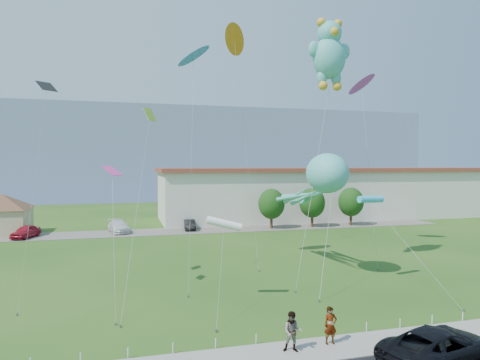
% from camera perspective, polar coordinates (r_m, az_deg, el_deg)
% --- Properties ---
extents(ground, '(160.00, 160.00, 0.00)m').
position_cam_1_polar(ground, '(24.24, 8.40, -18.96)').
color(ground, '#214A14').
rests_on(ground, ground).
extents(sidewalk, '(80.00, 2.50, 0.10)m').
position_cam_1_polar(sidewalk, '(21.91, 11.45, -21.19)').
color(sidewalk, gray).
rests_on(sidewalk, ground).
extents(parking_strip, '(70.00, 6.00, 0.06)m').
position_cam_1_polar(parking_strip, '(57.15, -5.71, -6.70)').
color(parking_strip, '#59544C').
rests_on(parking_strip, ground).
extents(hill_ridge, '(160.00, 50.00, 25.00)m').
position_cam_1_polar(hill_ridge, '(141.11, -11.25, 3.52)').
color(hill_ridge, gray).
rests_on(hill_ridge, ground).
extents(pavilion, '(9.20, 9.20, 5.00)m').
position_cam_1_polar(pavilion, '(60.92, -29.14, -3.57)').
color(pavilion, tan).
rests_on(pavilion, ground).
extents(warehouse, '(61.00, 15.00, 8.20)m').
position_cam_1_polar(warehouse, '(73.76, 13.46, -1.58)').
color(warehouse, beige).
rests_on(warehouse, ground).
extents(rope_fence, '(26.05, 0.05, 0.50)m').
position_cam_1_polar(rope_fence, '(23.04, 9.76, -19.45)').
color(rope_fence, white).
rests_on(rope_fence, ground).
extents(tree_near, '(3.60, 3.60, 5.47)m').
position_cam_1_polar(tree_near, '(58.21, 4.22, -3.21)').
color(tree_near, '#3F2B19').
rests_on(tree_near, ground).
extents(tree_mid, '(3.60, 3.60, 5.47)m').
position_cam_1_polar(tree_mid, '(60.44, 9.61, -3.04)').
color(tree_mid, '#3F2B19').
rests_on(tree_mid, ground).
extents(tree_far, '(3.60, 3.60, 5.47)m').
position_cam_1_polar(tree_far, '(63.16, 14.57, -2.86)').
color(tree_far, '#3F2B19').
rests_on(tree_far, ground).
extents(suv, '(6.23, 4.04, 1.60)m').
position_cam_1_polar(suv, '(21.50, 25.11, -19.48)').
color(suv, black).
rests_on(suv, road).
extents(pedestrian_left, '(0.66, 0.45, 1.79)m').
position_cam_1_polar(pedestrian_left, '(22.02, 11.97, -18.43)').
color(pedestrian_left, gray).
rests_on(pedestrian_left, sidewalk).
extents(pedestrian_right, '(1.09, 0.98, 1.84)m').
position_cam_1_polar(pedestrian_right, '(20.92, 7.04, -19.44)').
color(pedestrian_right, gray).
rests_on(pedestrian_right, sidewalk).
extents(parked_car_red, '(3.09, 4.68, 1.48)m').
position_cam_1_polar(parked_car_red, '(56.82, -26.68, -6.17)').
color(parked_car_red, maroon).
rests_on(parked_car_red, parking_strip).
extents(parked_car_white, '(3.11, 5.53, 1.51)m').
position_cam_1_polar(parked_car_white, '(57.16, -15.86, -5.97)').
color(parked_car_white, silver).
rests_on(parked_car_white, parking_strip).
extents(parked_car_black, '(1.70, 4.13, 1.33)m').
position_cam_1_polar(parked_car_black, '(57.63, -6.74, -5.93)').
color(parked_car_black, black).
rests_on(parked_car_black, parking_strip).
extents(octopus_kite, '(4.52, 12.10, 9.57)m').
position_cam_1_polar(octopus_kite, '(34.04, 10.56, -0.33)').
color(octopus_kite, '#45ACAB').
rests_on(octopus_kite, ground).
extents(teddy_bear_kite, '(7.06, 6.74, 20.65)m').
position_cam_1_polar(teddy_bear_kite, '(37.26, 11.83, 16.28)').
color(teddy_bear_kite, '#45ACAB').
rests_on(teddy_bear_kite, ground).
extents(small_kite_blue, '(2.59, 8.65, 18.41)m').
position_cam_1_polar(small_kite_blue, '(36.77, -6.22, 15.55)').
color(small_kite_blue, '#287FE5').
rests_on(small_kite_blue, ground).
extents(small_kite_black, '(1.73, 5.13, 14.37)m').
position_cam_1_polar(small_kite_black, '(31.27, -24.75, 8.34)').
color(small_kite_black, black).
rests_on(small_kite_black, ground).
extents(small_kite_pink, '(1.29, 6.68, 8.72)m').
position_cam_1_polar(small_kite_pink, '(29.17, -16.64, -0.49)').
color(small_kite_pink, '#F3369C').
rests_on(small_kite_pink, ground).
extents(small_kite_purple, '(4.01, 8.77, 17.50)m').
position_cam_1_polar(small_kite_purple, '(45.49, 15.92, 11.73)').
color(small_kite_purple, '#C435D7').
rests_on(small_kite_purple, ground).
extents(small_kite_yellow, '(2.82, 10.01, 12.87)m').
position_cam_1_polar(small_kite_yellow, '(31.57, -12.28, 5.90)').
color(small_kite_yellow, '#9FC42E').
rests_on(small_kite_yellow, ground).
extents(small_kite_cyan, '(2.27, 8.11, 6.60)m').
position_cam_1_polar(small_kite_cyan, '(32.66, 17.09, -2.56)').
color(small_kite_cyan, '#34BBEA').
rests_on(small_kite_cyan, ground).
extents(small_kite_orange, '(1.80, 7.57, 21.28)m').
position_cam_1_polar(small_kite_orange, '(42.36, -0.65, 17.56)').
color(small_kite_orange, orange).
rests_on(small_kite_orange, ground).
extents(small_kite_white, '(1.75, 5.72, 5.44)m').
position_cam_1_polar(small_kite_white, '(26.83, -2.16, -5.92)').
color(small_kite_white, white).
rests_on(small_kite_white, ground).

